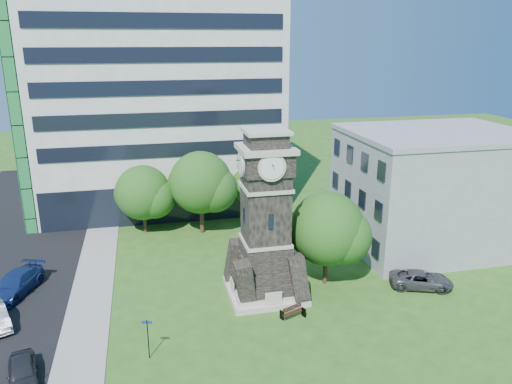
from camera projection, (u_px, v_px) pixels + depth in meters
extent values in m
plane|color=#2A5919|center=(230.00, 312.00, 34.37)|extent=(160.00, 160.00, 0.00)
cube|color=gray|center=(92.00, 292.00, 36.98)|extent=(3.00, 70.00, 0.06)
cube|color=beige|center=(265.00, 291.00, 36.82)|extent=(5.40, 5.40, 0.40)
cube|color=beige|center=(265.00, 286.00, 36.72)|extent=(4.80, 4.80, 0.30)
cube|color=black|center=(265.00, 201.00, 34.77)|extent=(3.00, 3.00, 6.40)
cube|color=beige|center=(265.00, 240.00, 35.65)|extent=(3.25, 3.25, 0.25)
cube|color=beige|center=(266.00, 187.00, 34.47)|extent=(3.25, 3.25, 0.25)
cube|color=black|center=(271.00, 221.00, 33.64)|extent=(0.35, 0.08, 1.10)
cube|color=black|center=(266.00, 162.00, 33.94)|extent=(3.30, 3.30, 1.60)
cube|color=beige|center=(266.00, 149.00, 33.68)|extent=(3.70, 3.70, 0.35)
cylinder|color=white|center=(272.00, 168.00, 32.30)|extent=(1.56, 0.06, 1.56)
cylinder|color=white|center=(240.00, 163.00, 33.56)|extent=(0.06, 1.56, 1.56)
cube|color=black|center=(266.00, 140.00, 33.50)|extent=(2.60, 2.60, 0.90)
cube|color=beige|center=(266.00, 131.00, 33.33)|extent=(3.00, 3.00, 0.25)
cube|color=white|center=(158.00, 78.00, 53.84)|extent=(25.00, 15.00, 28.00)
cube|color=black|center=(168.00, 203.00, 50.66)|extent=(24.50, 0.80, 4.00)
cube|color=#9C9FA1|center=(433.00, 191.00, 44.65)|extent=(15.00, 12.00, 10.00)
cube|color=#9C9FA1|center=(439.00, 133.00, 43.12)|extent=(15.20, 12.20, 0.40)
imported|color=#232328|center=(22.00, 372.00, 27.10)|extent=(2.27, 4.01, 1.29)
imported|color=navy|center=(15.00, 284.00, 36.61)|extent=(3.94, 5.81, 1.56)
imported|color=#424347|center=(421.00, 280.00, 37.53)|extent=(5.07, 3.60, 1.28)
cube|color=black|center=(282.00, 315.00, 33.33)|extent=(0.05, 0.41, 0.63)
cube|color=black|center=(304.00, 312.00, 33.66)|extent=(0.05, 0.41, 0.63)
cube|color=#351C12|center=(293.00, 313.00, 33.47)|extent=(1.63, 0.43, 0.04)
cube|color=#351C12|center=(292.00, 308.00, 33.58)|extent=(1.63, 0.04, 0.36)
cylinder|color=black|center=(148.00, 339.00, 29.02)|extent=(0.06, 0.06, 2.53)
cube|color=navy|center=(147.00, 322.00, 28.69)|extent=(0.61, 0.04, 0.15)
cylinder|color=#332114|center=(145.00, 221.00, 48.22)|extent=(0.32, 0.32, 2.34)
sphere|color=#245118|center=(143.00, 193.00, 47.38)|extent=(5.23, 5.23, 5.23)
sphere|color=#245118|center=(155.00, 198.00, 47.25)|extent=(3.92, 3.92, 3.92)
sphere|color=#245118|center=(133.00, 194.00, 47.87)|extent=(3.66, 3.66, 3.66)
cylinder|color=#332114|center=(202.00, 218.00, 48.09)|extent=(0.41, 0.41, 2.93)
sphere|color=#2D601C|center=(201.00, 182.00, 47.04)|extent=(5.92, 5.92, 5.92)
sphere|color=#2D601C|center=(214.00, 189.00, 46.91)|extent=(4.44, 4.44, 4.44)
sphere|color=#2D601C|center=(189.00, 184.00, 47.60)|extent=(4.14, 4.14, 4.14)
cylinder|color=#332114|center=(250.00, 209.00, 51.80)|extent=(0.32, 0.32, 2.13)
sphere|color=#215018|center=(250.00, 185.00, 51.04)|extent=(3.81, 3.81, 3.81)
sphere|color=#215018|center=(258.00, 190.00, 50.97)|extent=(2.86, 2.86, 2.86)
sphere|color=#215018|center=(242.00, 186.00, 51.41)|extent=(2.67, 2.67, 2.67)
cylinder|color=#332114|center=(325.00, 267.00, 38.05)|extent=(0.34, 0.34, 2.60)
sphere|color=#28651E|center=(327.00, 229.00, 37.12)|extent=(5.57, 5.57, 5.57)
sphere|color=#28651E|center=(344.00, 236.00, 36.99)|extent=(4.18, 4.18, 4.18)
sphere|color=#28651E|center=(311.00, 230.00, 37.64)|extent=(3.90, 3.90, 3.90)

